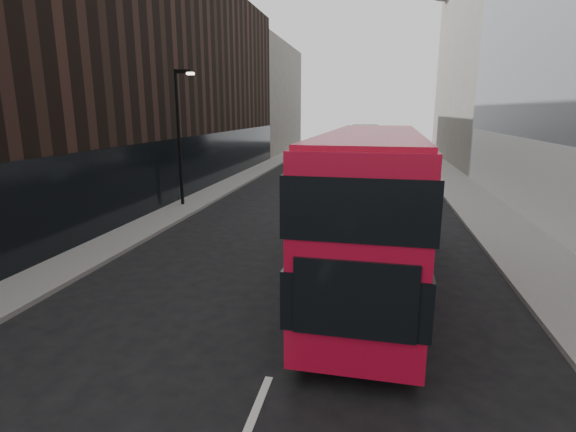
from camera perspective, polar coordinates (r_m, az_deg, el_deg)
The scene contains 11 objects.
sidewalk_right at distance 30.35m, azimuth 21.49°, elevation 2.78°, with size 3.00×80.00×0.15m, color slate.
sidewalk_left at distance 31.40m, azimuth -7.55°, elevation 3.92°, with size 2.00×80.00×0.15m, color slate.
building_victorian at distance 49.52m, azimuth 23.06°, elevation 17.53°, with size 6.50×24.00×21.00m.
building_left_mid at distance 36.93m, azimuth -10.73°, elevation 15.98°, with size 5.00×24.00×14.00m, color black.
building_left_far at distance 57.96m, azimuth -2.50°, elevation 14.63°, with size 5.00×20.00×13.00m, color slate.
street_lamp at distance 24.56m, azimuth -13.55°, elevation 10.73°, with size 1.06×0.22×7.00m.
red_bus at distance 13.15m, azimuth 10.45°, elevation 1.67°, with size 3.01×11.34×4.55m.
grey_bus at distance 44.02m, azimuth 10.11°, elevation 8.98°, with size 3.76×11.58×3.68m.
car_a at distance 18.55m, azimuth 14.50°, elevation -0.97°, with size 1.63×4.05×1.38m, color black.
car_b at distance 28.84m, azimuth 10.12°, elevation 4.38°, with size 1.61×4.61×1.52m, color gray.
car_c at distance 29.93m, azimuth 13.11°, elevation 4.38°, with size 1.88×4.61×1.34m, color black.
Camera 1 is at (1.85, -4.38, 5.12)m, focal length 28.00 mm.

